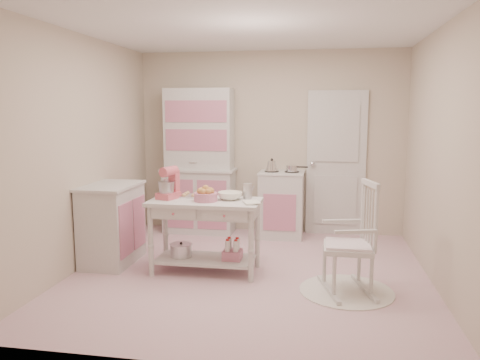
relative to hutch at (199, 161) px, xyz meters
name	(u,v)px	position (x,y,z in m)	size (l,w,h in m)	color
room_shell	(250,121)	(1.00, -1.66, 0.61)	(3.84, 3.84, 2.62)	#CE8096
door	(336,163)	(1.95, 0.21, -0.02)	(0.82, 0.05, 2.04)	silver
hutch	(199,161)	(0.00, 0.00, 0.00)	(1.06, 0.50, 2.08)	silver
stove	(281,204)	(1.20, -0.05, -0.58)	(0.62, 0.57, 0.92)	silver
base_cabinet	(112,224)	(-0.63, -1.55, -0.58)	(0.54, 0.84, 0.92)	silver
lace_rug	(346,291)	(2.01, -2.01, -1.03)	(0.92, 0.92, 0.01)	white
rocking_chair	(348,237)	(2.01, -2.01, -0.49)	(0.48, 0.72, 1.10)	silver
work_table	(206,236)	(0.51, -1.67, -0.64)	(1.20, 0.60, 0.80)	silver
stand_mixer	(168,183)	(0.09, -1.65, -0.07)	(0.20, 0.28, 0.34)	#D55A68
cookie_tray	(196,196)	(0.36, -1.49, -0.23)	(0.34, 0.24, 0.02)	silver
bread_basket	(206,197)	(0.53, -1.72, -0.19)	(0.25, 0.25, 0.09)	#C8728F
mixing_bowl	(230,196)	(0.77, -1.59, -0.20)	(0.27, 0.27, 0.08)	white
metal_pitcher	(248,191)	(0.95, -1.51, -0.16)	(0.10, 0.10, 0.17)	silver
recipe_book	(244,203)	(0.96, -1.79, -0.23)	(0.16, 0.21, 0.02)	white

